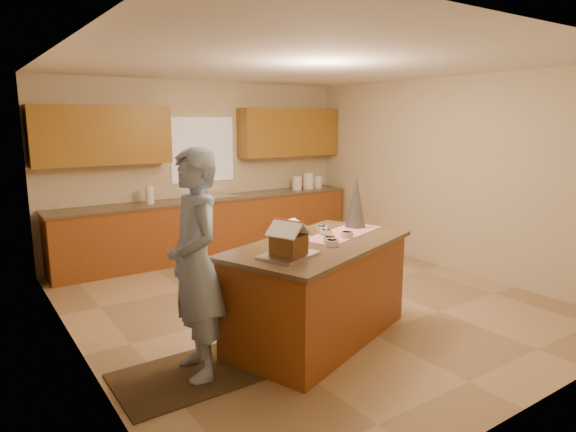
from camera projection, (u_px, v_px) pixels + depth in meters
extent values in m
plane|color=tan|center=(304.00, 300.00, 5.89)|extent=(5.50, 5.50, 0.00)
plane|color=silver|center=(306.00, 64.00, 5.38)|extent=(5.50, 5.50, 0.00)
plane|color=beige|center=(202.00, 169.00, 7.86)|extent=(5.50, 5.50, 0.00)
plane|color=beige|center=(542.00, 231.00, 3.41)|extent=(5.50, 5.50, 0.00)
plane|color=beige|center=(71.00, 209.00, 4.25)|extent=(5.50, 5.50, 0.00)
plane|color=beige|center=(447.00, 174.00, 7.03)|extent=(5.50, 5.50, 0.00)
plane|color=gray|center=(98.00, 238.00, 3.63)|extent=(0.00, 2.50, 2.50)
cube|color=white|center=(203.00, 150.00, 7.78)|extent=(1.05, 0.03, 1.00)
cube|color=brown|center=(212.00, 228.00, 7.79)|extent=(4.80, 0.60, 0.88)
cube|color=brown|center=(212.00, 199.00, 7.71)|extent=(4.85, 0.63, 0.04)
cube|color=#9E6C21|center=(102.00, 136.00, 6.75)|extent=(1.85, 0.35, 0.80)
cube|color=#9E6C21|center=(289.00, 132.00, 8.48)|extent=(1.85, 0.35, 0.80)
cube|color=silver|center=(212.00, 200.00, 7.71)|extent=(0.70, 0.45, 0.12)
cylinder|color=silver|center=(206.00, 188.00, 7.82)|extent=(0.03, 0.03, 0.28)
cube|color=brown|center=(319.00, 293.00, 4.80)|extent=(2.09, 1.53, 0.92)
cube|color=brown|center=(319.00, 245.00, 4.71)|extent=(2.20, 1.63, 0.04)
cube|color=#9E0C0B|center=(344.00, 233.00, 5.08)|extent=(1.11, 0.71, 0.01)
cube|color=silver|center=(289.00, 255.00, 4.21)|extent=(0.57, 0.50, 0.03)
cube|color=white|center=(294.00, 225.00, 5.04)|extent=(0.28, 0.25, 0.10)
cone|color=#9D9DA8|center=(356.00, 201.00, 5.33)|extent=(0.29, 0.29, 0.57)
cube|color=black|center=(194.00, 374.00, 4.16)|extent=(1.28, 0.83, 0.01)
imported|color=#90AACD|center=(195.00, 264.00, 4.01)|extent=(0.52, 0.73, 1.89)
cylinder|color=white|center=(297.00, 183.00, 8.59)|extent=(0.17, 0.17, 0.24)
cylinder|color=white|center=(308.00, 181.00, 8.72)|extent=(0.19, 0.19, 0.28)
cylinder|color=white|center=(318.00, 182.00, 8.85)|extent=(0.15, 0.15, 0.21)
cylinder|color=white|center=(150.00, 195.00, 7.14)|extent=(0.12, 0.12, 0.26)
cube|color=brown|center=(289.00, 244.00, 4.20)|extent=(0.30, 0.31, 0.17)
cube|color=white|center=(284.00, 229.00, 4.12)|extent=(0.24, 0.33, 0.13)
cube|color=white|center=(293.00, 227.00, 4.22)|extent=(0.24, 0.33, 0.13)
cylinder|color=red|center=(289.00, 221.00, 4.16)|extent=(0.12, 0.28, 0.02)
cylinder|color=purple|center=(277.00, 240.00, 4.70)|extent=(0.13, 0.13, 0.06)
cylinder|color=white|center=(326.00, 232.00, 5.01)|extent=(0.13, 0.13, 0.06)
cylinder|color=orange|center=(330.00, 240.00, 4.70)|extent=(0.13, 0.13, 0.06)
cylinder|color=orange|center=(303.00, 239.00, 4.73)|extent=(0.13, 0.13, 0.06)
cylinder|color=#36CABA|center=(321.00, 229.00, 5.18)|extent=(0.13, 0.13, 0.06)
cylinder|color=red|center=(347.00, 235.00, 4.91)|extent=(0.13, 0.13, 0.06)
cylinder|color=green|center=(300.00, 234.00, 4.92)|extent=(0.13, 0.13, 0.06)
cylinder|color=#F574D3|center=(332.00, 243.00, 4.58)|extent=(0.13, 0.13, 0.06)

